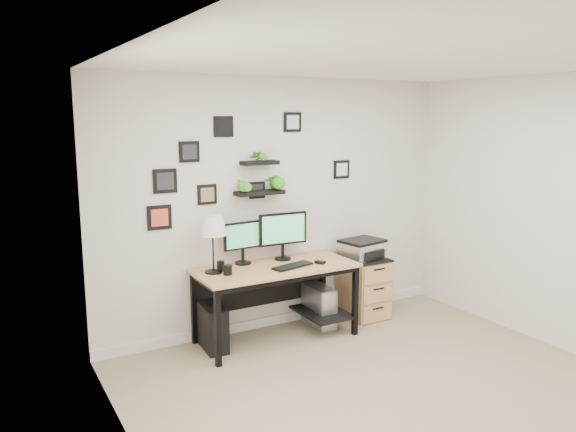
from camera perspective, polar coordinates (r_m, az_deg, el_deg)
room at (r=6.17m, az=-0.58°, el=-10.34°), size 4.00×4.00×4.00m
desk at (r=5.61m, az=-1.08°, el=-6.23°), size 1.60×0.70×0.75m
monitor_left at (r=5.58m, az=-4.60°, el=-2.39°), size 0.42×0.18×0.43m
monitor_right at (r=5.72m, az=-0.52°, el=-1.63°), size 0.53×0.18×0.49m
keyboard at (r=5.50m, az=0.47°, el=-5.10°), size 0.46×0.24×0.02m
mouse at (r=5.64m, az=3.28°, el=-4.71°), size 0.10×0.11×0.03m
table_lamp at (r=5.26m, az=-7.67°, el=-1.09°), size 0.27×0.27×0.55m
mug at (r=5.26m, az=-6.13°, el=-5.48°), size 0.08×0.08×0.09m
pen_cup at (r=5.41m, az=-6.86°, el=-5.05°), size 0.07×0.07×0.09m
pc_tower_black at (r=5.52m, az=-7.67°, el=-11.13°), size 0.22×0.44×0.43m
pc_tower_grey at (r=6.03m, az=3.18°, el=-9.13°), size 0.21×0.45×0.44m
file_cabinet at (r=6.33m, az=7.69°, el=-7.15°), size 0.43×0.53×0.67m
printer at (r=6.20m, az=7.57°, el=-3.32°), size 0.50×0.43×0.20m
wall_decor at (r=5.58m, az=-3.64°, el=4.40°), size 2.27×0.18×1.08m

